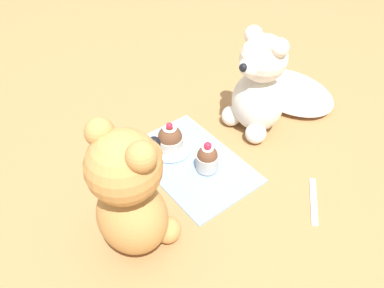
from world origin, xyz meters
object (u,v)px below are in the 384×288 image
at_px(teddy_bear_tan, 131,194).
at_px(cupcake_near_cream_bear, 207,158).
at_px(cupcake_near_tan_bear, 170,139).
at_px(saucer_plate, 171,147).
at_px(teaspoon, 314,200).
at_px(teddy_bear_cream, 258,88).

height_order(teddy_bear_tan, cupcake_near_cream_bear, teddy_bear_tan).
distance_m(cupcake_near_cream_bear, cupcake_near_tan_bear, 0.10).
relative_size(cupcake_near_cream_bear, cupcake_near_tan_bear, 1.06).
height_order(teddy_bear_tan, cupcake_near_tan_bear, teddy_bear_tan).
xyz_separation_m(saucer_plate, teaspoon, (0.29, 0.14, -0.01)).
bearing_deg(cupcake_near_cream_bear, teaspoon, 29.67).
bearing_deg(teddy_bear_tan, cupcake_near_cream_bear, -89.18).
distance_m(teddy_bear_tan, cupcake_near_cream_bear, 0.23).
relative_size(teddy_bear_cream, cupcake_near_cream_bear, 3.38).
bearing_deg(teaspoon, cupcake_near_tan_bear, -105.86).
bearing_deg(saucer_plate, cupcake_near_cream_bear, 14.71).
relative_size(teddy_bear_cream, cupcake_near_tan_bear, 3.59).
height_order(saucer_plate, teaspoon, saucer_plate).
bearing_deg(cupcake_near_tan_bear, cupcake_near_cream_bear, 14.71).
bearing_deg(cupcake_near_tan_bear, teaspoon, 25.06).
bearing_deg(teddy_bear_cream, saucer_plate, -104.95).
bearing_deg(teddy_bear_cream, teddy_bear_tan, -75.91).
xyz_separation_m(saucer_plate, cupcake_near_tan_bear, (0.00, -0.00, 0.03)).
bearing_deg(teddy_bear_tan, teaspoon, -127.95).
distance_m(teddy_bear_cream, cupcake_near_cream_bear, 0.20).
bearing_deg(saucer_plate, teddy_bear_cream, 75.33).
bearing_deg(cupcake_near_cream_bear, teddy_bear_tan, -74.83).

